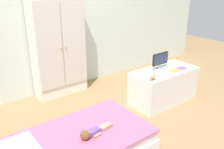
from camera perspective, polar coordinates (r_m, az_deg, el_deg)
ground_plane at (r=3.10m, az=2.89°, el=-12.49°), size 10.00×10.00×0.02m
back_wall at (r=3.91m, az=-12.33°, el=15.64°), size 6.40×0.05×2.70m
bed at (r=2.62m, az=-7.74°, el=-16.22°), size 1.47×0.87×0.26m
doll at (r=2.50m, az=-4.93°, el=-13.33°), size 0.39×0.14×0.10m
wardrobe at (r=3.78m, az=-12.31°, el=6.61°), size 0.79×0.32×1.55m
tv_stand at (r=3.68m, az=11.80°, el=-2.54°), size 0.99×0.48×0.49m
tv_monitor at (r=3.59m, az=11.12°, el=3.41°), size 0.29×0.10×0.23m
rocking_horse_toy at (r=3.19m, az=9.48°, el=-0.29°), size 0.10×0.04×0.12m
book_yellow at (r=3.58m, az=14.17°, el=0.93°), size 0.14×0.11×0.01m
book_purple at (r=3.70m, az=15.69°, el=1.42°), size 0.14×0.10×0.01m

